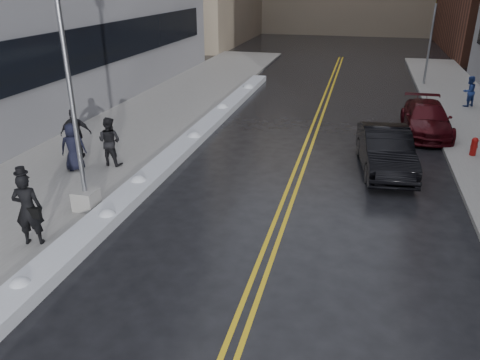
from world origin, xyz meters
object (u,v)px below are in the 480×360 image
Objects in this scene: fire_hydrant at (474,145)px; car_black at (386,150)px; traffic_signal at (432,33)px; pedestrian_fedora at (28,209)px; pedestrian_c at (73,147)px; pedestrian_east at (469,91)px; lamppost at (77,134)px; pedestrian_b at (110,141)px; pedestrian_d at (76,133)px; car_maroon at (426,119)px.

car_black is at bearing -148.33° from fire_hydrant.
traffic_signal is 27.09m from pedestrian_fedora.
pedestrian_c reaches higher than pedestrian_east.
car_black is (9.13, 8.02, -0.36)m from pedestrian_fedora.
lamppost is 4.17× the size of pedestrian_b.
pedestrian_d is at bearing -85.57° from pedestrian_fedora.
lamppost is at bearing -114.79° from pedestrian_fedora.
traffic_signal is (11.80, 22.00, 0.87)m from lamppost.
traffic_signal is 1.25× the size of car_black.
car_maroon is at bearing 45.50° from lamppost.
pedestrian_b is at bearing 144.92° from pedestrian_d.
traffic_signal is at bearing -153.59° from pedestrian_c.
pedestrian_fedora is 22.94m from pedestrian_east.
traffic_signal is at bearing -133.99° from pedestrian_fedora.
pedestrian_c reaches higher than car_black.
pedestrian_c is 0.36× the size of car_maroon.
car_black is (-3.45, -2.13, 0.24)m from fire_hydrant.
lamppost reaches higher than traffic_signal.
car_black is at bearing 33.56° from lamppost.
car_maroon is (10.80, 10.99, -1.83)m from lamppost.
pedestrian_b is (-13.38, -4.48, 0.52)m from fire_hydrant.
pedestrian_b is 1.12× the size of pedestrian_east.
pedestrian_c is at bearing -125.72° from traffic_signal.
pedestrian_fedora is at bearing 102.47° from pedestrian_b.
pedestrian_c is (-13.88, -19.30, -2.37)m from traffic_signal.
pedestrian_east is at bearing 50.36° from lamppost.
car_black is (-2.95, -16.13, -2.61)m from traffic_signal.
pedestrian_d reaches higher than pedestrian_b.
traffic_signal is at bearing 61.79° from lamppost.
pedestrian_d is at bearing -128.65° from traffic_signal.
pedestrian_b is (-12.88, -18.48, -2.34)m from traffic_signal.
pedestrian_d is (-14.99, -4.12, 0.58)m from fire_hydrant.
lamppost is at bearing -135.96° from car_maroon.
pedestrian_c is at bearing -87.01° from pedestrian_fedora.
car_maroon is (11.88, 7.47, -0.36)m from pedestrian_b.
pedestrian_d is at bearing -8.01° from pedestrian_b.
pedestrian_b reaches higher than fire_hydrant.
pedestrian_c is 0.90× the size of pedestrian_d.
car_black is (-4.60, -10.36, -0.18)m from pedestrian_east.
pedestrian_c reaches higher than fire_hydrant.
lamppost reaches higher than car_maroon.
car_black is (9.93, 2.35, -0.28)m from pedestrian_b.
fire_hydrant is 0.15× the size of car_black.
pedestrian_fedora reaches higher than pedestrian_b.
lamppost is 10.45× the size of fire_hydrant.
traffic_signal is 23.89m from pedestrian_c.
pedestrian_d is 0.41× the size of car_black.
pedestrian_east is at bearing -166.80° from pedestrian_c.
traffic_signal reaches higher than pedestrian_b.
car_maroon is (-2.65, -5.24, -0.26)m from pedestrian_east.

